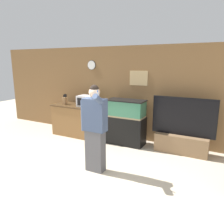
# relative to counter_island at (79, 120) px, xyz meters

# --- Properties ---
(ground_plane) EXTENTS (18.00, 18.00, 0.00)m
(ground_plane) POSITION_rel_counter_island_xyz_m (1.65, -2.28, -0.46)
(ground_plane) COLOR beige
(wall_back_paneled) EXTENTS (10.00, 0.08, 2.60)m
(wall_back_paneled) POSITION_rel_counter_island_xyz_m (1.64, 0.51, 0.84)
(wall_back_paneled) COLOR brown
(wall_back_paneled) RESTS_ON ground_plane
(counter_island) EXTENTS (1.61, 0.69, 0.92)m
(counter_island) POSITION_rel_counter_island_xyz_m (0.00, 0.00, 0.00)
(counter_island) COLOR brown
(counter_island) RESTS_ON ground_plane
(microwave) EXTENTS (0.48, 0.39, 0.31)m
(microwave) POSITION_rel_counter_island_xyz_m (0.28, 0.01, 0.61)
(microwave) COLOR silver
(microwave) RESTS_ON counter_island
(knife_block) EXTENTS (0.11, 0.11, 0.31)m
(knife_block) POSITION_rel_counter_island_xyz_m (-0.47, -0.06, 0.58)
(knife_block) COLOR olive
(knife_block) RESTS_ON counter_island
(aquarium_on_stand) EXTENTS (1.01, 0.49, 1.21)m
(aquarium_on_stand) POSITION_rel_counter_island_xyz_m (1.52, 0.00, 0.14)
(aquarium_on_stand) COLOR black
(aquarium_on_stand) RESTS_ON ground_plane
(tv_on_stand) EXTENTS (1.49, 0.40, 1.36)m
(tv_on_stand) POSITION_rel_counter_island_xyz_m (2.97, 0.07, -0.06)
(tv_on_stand) COLOR brown
(tv_on_stand) RESTS_ON ground_plane
(person_standing) EXTENTS (0.55, 0.42, 1.75)m
(person_standing) POSITION_rel_counter_island_xyz_m (1.59, -1.66, 0.45)
(person_standing) COLOR #515156
(person_standing) RESTS_ON ground_plane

